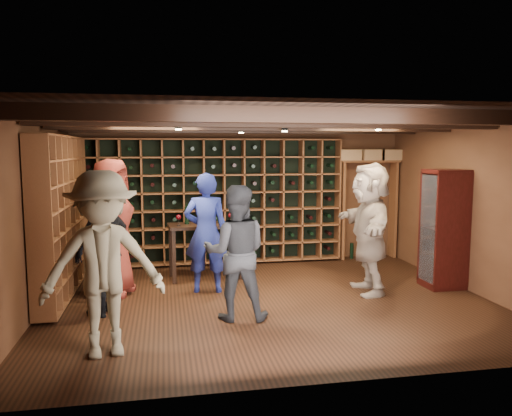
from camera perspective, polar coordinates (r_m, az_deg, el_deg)
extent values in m
plane|color=black|center=(7.01, 1.53, -10.51)|extent=(6.00, 6.00, 0.00)
plane|color=brown|center=(9.19, -1.68, 1.58)|extent=(6.00, 0.00, 6.00)
plane|color=brown|center=(4.36, 8.43, -4.29)|extent=(6.00, 0.00, 6.00)
plane|color=brown|center=(6.79, -24.04, -0.85)|extent=(0.00, 5.00, 5.00)
plane|color=brown|center=(7.93, 23.28, 0.20)|extent=(0.00, 5.00, 5.00)
plane|color=black|center=(6.71, 1.60, 10.35)|extent=(6.00, 6.00, 0.00)
cube|color=black|center=(5.15, 5.37, 10.51)|extent=(5.90, 0.18, 0.16)
cube|color=black|center=(6.21, 2.57, 9.89)|extent=(5.90, 0.18, 0.16)
cube|color=black|center=(7.29, 0.60, 9.43)|extent=(5.90, 0.18, 0.16)
cube|color=black|center=(8.37, -0.86, 9.09)|extent=(5.90, 0.18, 0.16)
cylinder|color=black|center=(6.56, -8.86, 9.39)|extent=(0.10, 0.10, 0.10)
cylinder|color=black|center=(7.16, 3.30, 9.23)|extent=(0.10, 0.10, 0.10)
cylinder|color=black|center=(6.85, 13.82, 9.16)|extent=(0.10, 0.10, 0.10)
cylinder|color=black|center=(7.84, -1.71, 9.02)|extent=(0.10, 0.10, 0.10)
cube|color=brown|center=(8.97, -4.83, 0.78)|extent=(4.65, 0.30, 2.20)
cube|color=black|center=(8.97, -4.83, 0.78)|extent=(4.56, 0.02, 2.16)
cube|color=brown|center=(7.57, -21.30, -0.77)|extent=(0.30, 2.65, 2.20)
cube|color=black|center=(7.57, -21.30, -0.77)|extent=(0.29, 0.02, 2.16)
cube|color=brown|center=(9.65, 12.77, 5.23)|extent=(1.15, 0.32, 0.04)
cube|color=brown|center=(9.93, 15.39, -0.14)|extent=(0.05, 0.28, 1.85)
cube|color=brown|center=(9.52, 9.74, -0.28)|extent=(0.05, 0.28, 1.85)
cube|color=tan|center=(9.49, 10.55, 5.98)|extent=(0.40, 0.30, 0.20)
cube|color=tan|center=(9.66, 13.06, 5.93)|extent=(0.40, 0.30, 0.20)
cube|color=tan|center=(9.81, 14.94, 5.89)|extent=(0.40, 0.30, 0.20)
cube|color=#370C0B|center=(8.16, 20.45, -8.08)|extent=(0.55, 0.50, 0.10)
cube|color=#370C0B|center=(7.99, 20.70, -2.17)|extent=(0.55, 0.50, 1.70)
cube|color=white|center=(7.86, 19.08, -2.25)|extent=(0.01, 0.46, 1.60)
cube|color=#370C0B|center=(7.99, 20.70, -2.17)|extent=(0.50, 0.44, 0.02)
sphere|color=#59260C|center=(7.97, 20.61, -1.47)|extent=(0.18, 0.18, 0.18)
imported|color=navy|center=(7.27, -5.73, -2.84)|extent=(0.69, 0.51, 1.74)
imported|color=black|center=(6.10, -2.31, -5.11)|extent=(0.89, 0.75, 1.65)
imported|color=maroon|center=(7.39, -16.17, -2.13)|extent=(0.88, 1.09, 1.95)
imported|color=black|center=(6.55, -16.87, -4.69)|extent=(0.88, 1.00, 1.63)
imported|color=#7C6F56|center=(5.23, -17.09, -6.17)|extent=(1.31, 0.89, 1.87)
imported|color=gray|center=(7.39, 12.84, -2.25)|extent=(0.76, 1.81, 1.89)
cube|color=black|center=(8.05, -5.79, -1.99)|extent=(1.22, 0.68, 0.05)
cube|color=black|center=(7.83, -9.36, -5.58)|extent=(0.06, 0.06, 0.84)
cube|color=black|center=(8.00, -1.66, -5.22)|extent=(0.06, 0.06, 0.84)
cube|color=black|center=(8.30, -9.71, -4.87)|extent=(0.06, 0.06, 0.84)
cube|color=black|center=(8.47, -2.43, -4.55)|extent=(0.06, 0.06, 0.84)
cylinder|color=black|center=(8.04, -7.93, -0.86)|extent=(0.07, 0.07, 0.28)
cylinder|color=black|center=(8.07, -6.21, -0.80)|extent=(0.07, 0.07, 0.28)
cylinder|color=black|center=(8.12, -4.16, -0.73)|extent=(0.07, 0.07, 0.28)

